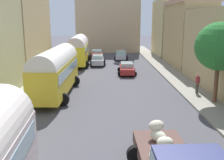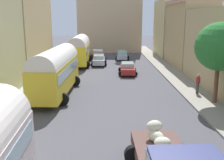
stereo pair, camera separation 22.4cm
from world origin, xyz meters
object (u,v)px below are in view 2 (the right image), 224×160
parked_bus_2 (79,49)px  car_1 (122,55)px  parked_bus_1 (56,69)px  car_0 (128,68)px  car_3 (98,54)px  pedestrian_1 (198,83)px  car_2 (99,60)px

parked_bus_2 → car_1: size_ratio=2.57×
parked_bus_1 → car_1: size_ratio=2.61×
parked_bus_1 → car_0: parked_bus_1 is taller
parked_bus_1 → car_0: bearing=51.6°
car_3 → pedestrian_1: bearing=-66.1°
car_2 → car_3: (-0.35, 6.00, 0.03)m
car_1 → pedestrian_1: 20.75m
parked_bus_1 → car_1: (6.74, 19.71, -1.51)m
parked_bus_2 → car_3: parked_bus_2 is taller
car_2 → car_3: 6.01m
car_1 → car_2: car_1 is taller
parked_bus_1 → car_2: parked_bus_1 is taller
parked_bus_2 → pedestrian_1: (11.77, -15.64, -1.23)m
car_1 → car_2: size_ratio=0.91×
parked_bus_2 → pedestrian_1: parked_bus_2 is taller
car_0 → car_2: bearing=119.9°
car_0 → car_1: 11.17m
car_2 → car_1: bearing=53.6°
car_2 → pedestrian_1: size_ratio=2.24×
car_2 → pedestrian_1: 17.63m
car_0 → car_2: (-3.61, 6.29, 0.02)m
car_2 → parked_bus_2: bearing=170.0°
parked_bus_1 → car_3: size_ratio=2.59×
car_0 → car_3: car_3 is taller
parked_bus_2 → car_1: parked_bus_2 is taller
car_1 → car_2: (-3.60, -4.88, -0.01)m
parked_bus_1 → car_3: 21.07m
car_2 → car_3: bearing=93.4°
parked_bus_2 → car_2: bearing=-10.0°
car_0 → parked_bus_1: bearing=-128.4°
parked_bus_1 → pedestrian_1: 12.21m
parked_bus_1 → pedestrian_1: size_ratio=5.33×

